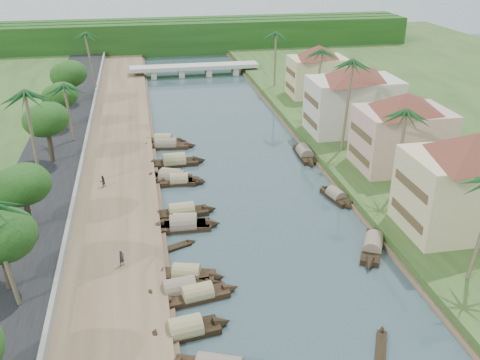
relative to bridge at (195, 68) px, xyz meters
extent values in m
plane|color=#32454B|center=(0.00, -72.00, -1.72)|extent=(220.00, 220.00, 0.00)
cube|color=brown|center=(-16.00, -52.00, -1.32)|extent=(10.00, 180.00, 0.80)
cube|color=#29451B|center=(19.00, -52.00, -1.12)|extent=(16.00, 180.00, 1.20)
cube|color=black|center=(-24.50, -52.00, -1.02)|extent=(8.00, 180.00, 1.40)
cube|color=gray|center=(-20.20, -52.00, -0.37)|extent=(0.40, 180.00, 1.10)
cube|color=#173A0F|center=(0.00, 23.00, 2.28)|extent=(120.00, 4.00, 8.00)
cube|color=#173A0F|center=(0.00, 28.00, 2.28)|extent=(120.00, 4.00, 8.00)
cube|color=#173A0F|center=(0.00, 33.00, 2.28)|extent=(120.00, 4.00, 8.00)
cube|color=#B0B0A5|center=(0.00, 0.00, 0.28)|extent=(28.00, 4.00, 0.80)
cube|color=#B0B0A5|center=(-9.00, 0.00, -0.82)|extent=(1.20, 3.50, 1.80)
cube|color=#B0B0A5|center=(-3.00, 0.00, -0.82)|extent=(1.20, 3.50, 1.80)
cube|color=#B0B0A5|center=(3.00, 0.00, -0.82)|extent=(1.20, 3.50, 1.80)
cube|color=#B0B0A5|center=(9.00, 0.00, -0.82)|extent=(1.20, 3.50, 1.80)
cube|color=#D3BC8D|center=(19.00, -74.00, 3.48)|extent=(12.00, 8.00, 8.00)
pyramid|color=brown|center=(19.00, -74.00, 8.58)|extent=(14.85, 14.85, 2.20)
cube|color=brown|center=(12.95, -74.00, 1.48)|extent=(0.10, 6.40, 0.90)
cube|color=brown|center=(12.95, -74.00, 4.68)|extent=(0.10, 6.40, 0.90)
cube|color=tan|center=(20.00, -58.00, 3.23)|extent=(11.00, 8.00, 7.50)
pyramid|color=brown|center=(20.00, -58.00, 8.08)|extent=(14.11, 14.11, 2.20)
cube|color=brown|center=(14.45, -58.00, 1.35)|extent=(0.10, 6.40, 0.90)
cube|color=brown|center=(14.45, -58.00, 4.35)|extent=(0.10, 6.40, 0.90)
cube|color=beige|center=(19.00, -44.00, 3.48)|extent=(13.00, 8.00, 8.00)
pyramid|color=brown|center=(19.00, -44.00, 8.58)|extent=(15.59, 15.59, 2.20)
cube|color=brown|center=(12.45, -44.00, 1.48)|extent=(0.10, 6.40, 0.90)
cube|color=brown|center=(12.45, -44.00, 4.68)|extent=(0.10, 6.40, 0.90)
cube|color=#D3BC8D|center=(20.00, -24.00, 2.98)|extent=(10.00, 7.00, 7.00)
pyramid|color=brown|center=(20.00, -24.00, 7.58)|extent=(12.62, 12.62, 2.20)
cube|color=brown|center=(14.95, -24.00, 1.23)|extent=(0.10, 5.60, 0.90)
cube|color=brown|center=(14.95, -24.00, 4.03)|extent=(0.10, 5.60, 0.90)
cube|color=black|center=(-9.94, -83.53, -1.52)|extent=(5.65, 2.72, 0.70)
cone|color=black|center=(-6.96, -83.08, -1.44)|extent=(1.83, 1.96, 1.91)
cone|color=black|center=(-12.92, -83.98, -1.44)|extent=(1.83, 1.96, 1.91)
cylinder|color=#9B8F63|center=(-9.94, -83.53, -1.14)|extent=(4.40, 2.61, 2.01)
cube|color=black|center=(-8.51, -79.27, -1.52)|extent=(5.70, 2.63, 0.70)
cone|color=black|center=(-5.51, -78.75, -1.44)|extent=(1.81, 1.79, 1.72)
cone|color=black|center=(-11.51, -79.80, -1.44)|extent=(1.81, 1.79, 1.72)
cylinder|color=#9B8F63|center=(-8.51, -79.27, -1.14)|extent=(4.43, 2.48, 1.78)
cube|color=black|center=(-9.96, -78.24, -1.52)|extent=(5.99, 2.64, 0.70)
cone|color=black|center=(-6.77, -77.79, -1.44)|extent=(1.88, 1.88, 1.85)
cone|color=black|center=(-13.15, -78.69, -1.44)|extent=(1.88, 1.88, 1.85)
cylinder|color=gray|center=(-9.96, -78.24, -1.14)|extent=(4.65, 2.52, 1.92)
cube|color=black|center=(-9.14, -76.04, -1.52)|extent=(5.43, 3.07, 0.70)
cone|color=black|center=(-6.39, -76.81, -1.44)|extent=(1.86, 1.92, 1.74)
cone|color=black|center=(-11.90, -75.27, -1.44)|extent=(1.86, 1.92, 1.74)
cylinder|color=#9B8F63|center=(-9.14, -76.04, -1.14)|extent=(4.28, 2.81, 1.82)
cube|color=black|center=(-8.39, -66.75, -1.52)|extent=(5.48, 2.77, 0.70)
cone|color=black|center=(-5.51, -67.17, -1.44)|extent=(1.80, 2.03, 1.98)
cone|color=black|center=(-11.27, -66.32, -1.44)|extent=(1.80, 2.03, 1.98)
cylinder|color=#9B8F63|center=(-8.39, -66.75, -1.14)|extent=(4.27, 2.67, 2.10)
cube|color=black|center=(-8.65, -67.03, -1.52)|extent=(5.90, 2.25, 0.70)
cone|color=black|center=(-5.41, -67.12, -1.44)|extent=(1.76, 1.93, 2.07)
cone|color=black|center=(-11.90, -66.94, -1.44)|extent=(1.76, 1.93, 2.07)
cylinder|color=gray|center=(-8.65, -67.03, -1.14)|extent=(4.52, 2.30, 2.18)
cube|color=black|center=(-8.52, -64.00, -1.52)|extent=(5.96, 2.30, 0.70)
cone|color=black|center=(-5.29, -63.74, -1.44)|extent=(1.80, 1.78, 1.84)
cone|color=black|center=(-11.75, -64.26, -1.44)|extent=(1.80, 1.78, 1.84)
cylinder|color=#9B8F63|center=(-8.52, -64.00, -1.14)|extent=(4.60, 2.26, 1.91)
cube|color=black|center=(-8.13, -55.68, -1.52)|extent=(4.79, 1.98, 0.70)
cone|color=black|center=(-5.52, -55.80, -1.44)|extent=(1.46, 1.64, 1.73)
cone|color=black|center=(-10.74, -55.55, -1.44)|extent=(1.46, 1.64, 1.73)
cylinder|color=#9B8F63|center=(-8.13, -55.68, -1.14)|extent=(3.68, 2.00, 1.82)
cube|color=black|center=(-8.89, -54.83, -1.52)|extent=(6.79, 4.36, 0.70)
cone|color=black|center=(-5.54, -56.26, -1.44)|extent=(2.41, 2.35, 1.97)
cone|color=black|center=(-12.24, -53.41, -1.44)|extent=(2.41, 2.35, 1.97)
cylinder|color=gray|center=(-8.89, -54.83, -1.14)|extent=(5.40, 3.83, 2.03)
cube|color=black|center=(-8.99, -54.06, -1.52)|extent=(5.42, 3.55, 0.70)
cone|color=black|center=(-6.35, -55.16, -1.44)|extent=(1.96, 1.98, 1.69)
cone|color=black|center=(-11.64, -52.95, -1.44)|extent=(1.96, 1.98, 1.69)
cylinder|color=#9B8F63|center=(-8.99, -54.06, -1.14)|extent=(4.32, 3.14, 1.76)
cube|color=black|center=(-8.23, -49.49, -1.52)|extent=(6.37, 2.36, 0.70)
cone|color=black|center=(-4.73, -49.38, -1.44)|extent=(1.89, 2.00, 2.15)
cone|color=black|center=(-11.73, -49.60, -1.44)|extent=(1.89, 2.00, 2.15)
cylinder|color=#9B8F63|center=(-8.23, -49.49, -1.14)|extent=(4.88, 2.40, 2.25)
cube|color=black|center=(-8.96, -42.93, -1.52)|extent=(6.71, 2.65, 0.70)
cone|color=black|center=(-5.37, -43.41, -1.44)|extent=(2.04, 1.86, 1.84)
cone|color=black|center=(-12.56, -42.46, -1.44)|extent=(2.04, 1.86, 1.84)
cylinder|color=gray|center=(-8.96, -42.93, -1.14)|extent=(5.19, 2.52, 1.89)
cube|color=black|center=(-9.24, -40.75, -1.52)|extent=(5.53, 2.93, 0.70)
cone|color=black|center=(-6.39, -41.45, -1.44)|extent=(1.85, 1.86, 1.71)
cone|color=black|center=(-12.08, -40.06, -1.44)|extent=(1.85, 1.86, 1.71)
cylinder|color=#9B8F63|center=(-9.24, -40.75, -1.14)|extent=(4.34, 2.69, 1.79)
cube|color=black|center=(9.45, -74.60, -1.52)|extent=(4.62, 6.43, 0.70)
cone|color=black|center=(11.14, -71.51, -1.44)|extent=(2.28, 2.35, 1.82)
cone|color=black|center=(7.76, -77.69, -1.44)|extent=(2.28, 2.35, 1.82)
cylinder|color=gray|center=(9.45, -74.60, -1.14)|extent=(3.97, 5.15, 1.87)
cube|color=black|center=(9.70, -63.37, -1.52)|extent=(2.57, 5.01, 0.70)
cone|color=black|center=(9.10, -60.78, -1.44)|extent=(1.65, 1.65, 1.52)
cone|color=black|center=(10.31, -65.96, -1.44)|extent=(1.65, 1.65, 1.52)
cylinder|color=gray|center=(9.70, -63.37, -1.14)|extent=(2.37, 3.93, 1.58)
cube|color=black|center=(10.02, -49.85, -1.52)|extent=(2.10, 6.60, 0.70)
cone|color=black|center=(10.15, -46.22, -1.44)|extent=(1.75, 1.91, 1.89)
cone|color=black|center=(9.89, -53.48, -1.44)|extent=(1.75, 1.91, 1.89)
cylinder|color=gray|center=(10.02, -49.85, -1.14)|extent=(2.12, 5.06, 1.95)
cube|color=black|center=(4.26, -88.15, -1.62)|extent=(2.59, 4.14, 0.35)
cone|color=black|center=(5.33, -86.01, -1.62)|extent=(1.16, 1.29, 0.77)
cube|color=black|center=(-10.05, -70.87, -1.62)|extent=(3.94, 2.33, 0.35)
cone|color=black|center=(-8.02, -70.01, -1.62)|extent=(1.24, 1.18, 0.87)
cone|color=black|center=(-12.07, -71.73, -1.62)|extent=(1.24, 1.18, 0.87)
cube|color=black|center=(-9.44, -56.06, -1.62)|extent=(4.52, 1.44, 0.35)
cone|color=black|center=(-6.96, -55.75, -1.62)|extent=(1.21, 1.02, 0.89)
cone|color=black|center=(-11.92, -56.38, -1.62)|extent=(1.21, 1.02, 0.89)
cylinder|color=#75664E|center=(15.00, -82.29, 4.34)|extent=(1.32, 0.36, 9.71)
cylinder|color=#75664E|center=(16.00, -65.48, 4.50)|extent=(0.51, 0.36, 10.05)
sphere|color=#194D1F|center=(16.00, -65.48, 9.32)|extent=(3.20, 3.20, 3.20)
cylinder|color=#75664E|center=(15.00, -51.17, 5.73)|extent=(0.99, 0.36, 12.51)
sphere|color=#194D1F|center=(15.00, -51.17, 11.73)|extent=(3.20, 3.20, 3.20)
cylinder|color=#75664E|center=(16.00, -34.92, 4.80)|extent=(1.61, 0.36, 10.60)
sphere|color=#194D1F|center=(16.00, -34.92, 9.90)|extent=(3.20, 3.20, 3.20)
cylinder|color=#75664E|center=(-23.00, -79.08, 4.33)|extent=(1.23, 0.36, 9.30)
cylinder|color=#75664E|center=(-24.00, -58.10, 5.70)|extent=(0.45, 0.36, 12.04)
sphere|color=#194D1F|center=(-24.00, -58.10, 11.47)|extent=(3.20, 3.20, 3.20)
cylinder|color=#75664E|center=(-22.00, -40.94, 3.77)|extent=(0.92, 0.36, 8.19)
sphere|color=#194D1F|center=(-22.00, -40.94, 7.70)|extent=(3.20, 3.20, 3.20)
cylinder|color=#75664E|center=(14.00, -16.15, 4.67)|extent=(0.44, 0.36, 10.40)
sphere|color=#194D1F|center=(14.00, -16.15, 9.66)|extent=(3.20, 3.20, 3.20)
cylinder|color=#75664E|center=(-20.50, -13.28, 5.06)|extent=(1.39, 0.36, 10.76)
sphere|color=#194D1F|center=(-20.50, -13.28, 10.23)|extent=(3.20, 3.20, 3.20)
cylinder|color=#3F3024|center=(-24.00, -76.58, 1.37)|extent=(0.60, 0.60, 3.46)
cylinder|color=#3F3024|center=(-24.00, -66.32, 1.29)|extent=(0.60, 0.60, 3.30)
ellipsoid|color=#173A0F|center=(-24.00, -66.32, 4.44)|extent=(4.91, 4.91, 4.04)
cylinder|color=#3F3024|center=(-24.00, -48.59, 1.61)|extent=(0.60, 0.60, 3.95)
ellipsoid|color=#173A0F|center=(-24.00, -48.59, 5.38)|extent=(5.09, 5.09, 4.18)
cylinder|color=#3F3024|center=(-24.00, -34.42, 1.31)|extent=(0.60, 0.60, 3.33)
ellipsoid|color=#173A0F|center=(-24.00, -34.42, 4.49)|extent=(4.69, 4.69, 3.85)
cylinder|color=#3F3024|center=(-24.00, -21.09, 1.36)|extent=(0.60, 0.60, 3.43)
ellipsoid|color=#173A0F|center=(-24.00, -21.09, 4.64)|extent=(5.47, 5.47, 4.50)
cylinder|color=#3F3024|center=(24.00, -43.01, 1.44)|extent=(0.60, 0.60, 4.01)
ellipsoid|color=#173A0F|center=(24.00, -43.01, 5.26)|extent=(4.41, 4.41, 3.62)
imported|color=#2A2A32|center=(-14.83, -74.01, -0.17)|extent=(0.65, 0.63, 1.51)
imported|color=#2B251E|center=(-17.29, -56.52, -0.20)|extent=(0.89, 0.85, 1.44)
camera|label=1|loc=(-11.85, -116.61, 26.74)|focal=40.00mm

